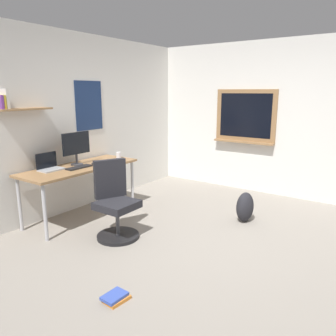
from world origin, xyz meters
TOP-DOWN VIEW (x-y plane):
  - ground_plane at (0.00, 0.00)m, footprint 5.20×5.20m
  - wall_back at (-0.00, 2.45)m, footprint 5.00×0.30m
  - wall_right at (2.45, 0.03)m, footprint 0.22×5.00m
  - desk at (-0.24, 2.05)m, footprint 1.69×0.65m
  - office_chair at (-0.45, 1.19)m, footprint 0.54×0.56m
  - laptop at (-0.63, 2.20)m, footprint 0.31×0.21m
  - monitor_primary at (-0.20, 2.15)m, footprint 0.46×0.17m
  - keyboard at (-0.33, 1.96)m, footprint 0.37×0.13m
  - computer_mouse at (-0.05, 1.96)m, footprint 0.10×0.06m
  - coffee_mug at (0.50, 2.01)m, footprint 0.08×0.08m
  - backpack at (0.93, 0.07)m, footprint 0.32×0.22m
  - book_stack_on_floor at (-1.42, 0.27)m, footprint 0.23×0.18m

SIDE VIEW (x-z plane):
  - ground_plane at x=0.00m, z-range 0.00..0.00m
  - book_stack_on_floor at x=-1.42m, z-range 0.00..0.06m
  - backpack at x=0.93m, z-range 0.00..0.41m
  - office_chair at x=-0.45m, z-range -0.07..0.88m
  - desk at x=-0.24m, z-range 0.31..1.05m
  - keyboard at x=-0.33m, z-range 0.75..0.77m
  - computer_mouse at x=-0.05m, z-range 0.75..0.78m
  - coffee_mug at x=0.50m, z-range 0.75..0.84m
  - laptop at x=-0.63m, z-range 0.69..0.91m
  - monitor_primary at x=-0.20m, z-range 0.78..1.25m
  - wall_right at x=2.45m, z-range 0.00..2.60m
  - wall_back at x=0.00m, z-range 0.00..2.60m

